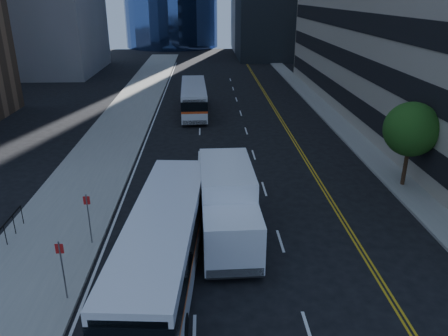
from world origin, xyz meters
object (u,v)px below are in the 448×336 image
at_px(box_truck, 228,205).
at_px(bus_rear, 194,98).
at_px(street_tree, 411,129).
at_px(bus_front, 164,243).

bearing_deg(box_truck, bus_rear, 93.40).
bearing_deg(bus_rear, box_truck, -86.85).
bearing_deg(box_truck, street_tree, 25.49).
xyz_separation_m(bus_front, bus_rear, (0.64, 26.99, -0.14)).
bearing_deg(street_tree, box_truck, -152.92).
relative_size(street_tree, box_truck, 0.71).
height_order(street_tree, bus_front, street_tree).
height_order(bus_rear, box_truck, box_truck).
bearing_deg(bus_front, street_tree, 36.53).
distance_m(street_tree, box_truck, 12.50).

